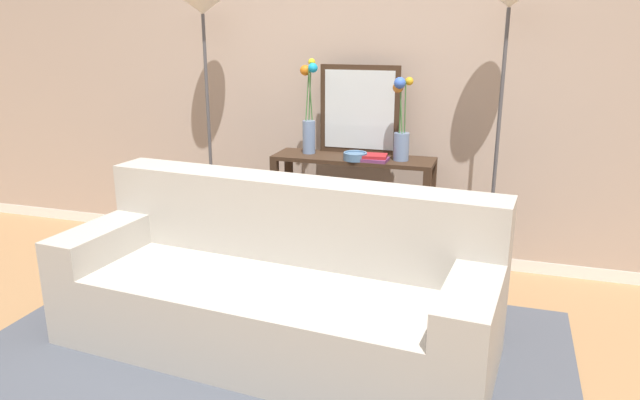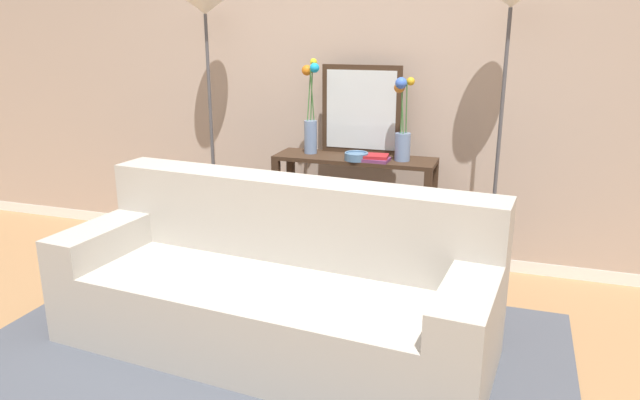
{
  "view_description": "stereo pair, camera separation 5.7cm",
  "coord_description": "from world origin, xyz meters",
  "px_view_note": "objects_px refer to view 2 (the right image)",
  "views": [
    {
      "loc": [
        1.04,
        -2.11,
        1.69
      ],
      "look_at": [
        -0.0,
        1.16,
        0.68
      ],
      "focal_mm": 33.2,
      "sensor_mm": 36.0,
      "label": 1
    },
    {
      "loc": [
        1.09,
        -2.09,
        1.69
      ],
      "look_at": [
        -0.0,
        1.16,
        0.68
      ],
      "focal_mm": 33.2,
      "sensor_mm": 36.0,
      "label": 2
    }
  ],
  "objects_px": {
    "couch": "(276,291)",
    "floor_lamp_left": "(208,58)",
    "vase_tall_flowers": "(311,117)",
    "vase_short_flowers": "(402,127)",
    "book_stack": "(376,158)",
    "floor_lamp_right": "(506,61)",
    "fruit_bowl": "(356,156)",
    "book_row_under_console": "(312,256)",
    "wall_mirror": "(361,110)",
    "console_table": "(354,195)"
  },
  "relations": [
    {
      "from": "console_table",
      "to": "floor_lamp_right",
      "type": "bearing_deg",
      "value": -1.08
    },
    {
      "from": "vase_short_flowers",
      "to": "book_row_under_console",
      "type": "xyz_separation_m",
      "value": [
        -0.64,
        0.02,
        -1.0
      ]
    },
    {
      "from": "vase_tall_flowers",
      "to": "couch",
      "type": "bearing_deg",
      "value": -79.59
    },
    {
      "from": "vase_short_flowers",
      "to": "book_stack",
      "type": "height_order",
      "value": "vase_short_flowers"
    },
    {
      "from": "couch",
      "to": "vase_tall_flowers",
      "type": "xyz_separation_m",
      "value": [
        -0.22,
        1.19,
        0.77
      ]
    },
    {
      "from": "floor_lamp_right",
      "to": "book_stack",
      "type": "xyz_separation_m",
      "value": [
        -0.78,
        -0.07,
        -0.65
      ]
    },
    {
      "from": "couch",
      "to": "vase_short_flowers",
      "type": "xyz_separation_m",
      "value": [
        0.44,
        1.15,
        0.74
      ]
    },
    {
      "from": "console_table",
      "to": "floor_lamp_right",
      "type": "xyz_separation_m",
      "value": [
        0.94,
        -0.02,
        0.94
      ]
    },
    {
      "from": "vase_tall_flowers",
      "to": "console_table",
      "type": "bearing_deg",
      "value": -4.51
    },
    {
      "from": "console_table",
      "to": "floor_lamp_left",
      "type": "distance_m",
      "value": 1.43
    },
    {
      "from": "floor_lamp_right",
      "to": "wall_mirror",
      "type": "relative_size",
      "value": 3.09
    },
    {
      "from": "vase_tall_flowers",
      "to": "floor_lamp_left",
      "type": "bearing_deg",
      "value": -176.7
    },
    {
      "from": "vase_tall_flowers",
      "to": "wall_mirror",
      "type": "bearing_deg",
      "value": 17.97
    },
    {
      "from": "wall_mirror",
      "to": "book_stack",
      "type": "bearing_deg",
      "value": -52.99
    },
    {
      "from": "floor_lamp_left",
      "to": "vase_short_flowers",
      "type": "distance_m",
      "value": 1.48
    },
    {
      "from": "floor_lamp_right",
      "to": "vase_short_flowers",
      "type": "xyz_separation_m",
      "value": [
        -0.62,
        0.0,
        -0.44
      ]
    },
    {
      "from": "couch",
      "to": "floor_lamp_right",
      "type": "bearing_deg",
      "value": 47.28
    },
    {
      "from": "book_row_under_console",
      "to": "floor_lamp_right",
      "type": "bearing_deg",
      "value": -0.81
    },
    {
      "from": "couch",
      "to": "floor_lamp_left",
      "type": "relative_size",
      "value": 1.27
    },
    {
      "from": "vase_tall_flowers",
      "to": "book_stack",
      "type": "height_order",
      "value": "vase_tall_flowers"
    },
    {
      "from": "console_table",
      "to": "wall_mirror",
      "type": "distance_m",
      "value": 0.59
    },
    {
      "from": "console_table",
      "to": "vase_tall_flowers",
      "type": "height_order",
      "value": "vase_tall_flowers"
    },
    {
      "from": "vase_tall_flowers",
      "to": "floor_lamp_right",
      "type": "bearing_deg",
      "value": -1.97
    },
    {
      "from": "couch",
      "to": "vase_tall_flowers",
      "type": "height_order",
      "value": "vase_tall_flowers"
    },
    {
      "from": "book_stack",
      "to": "book_row_under_console",
      "type": "bearing_deg",
      "value": 170.14
    },
    {
      "from": "vase_tall_flowers",
      "to": "book_stack",
      "type": "bearing_deg",
      "value": -12.4
    },
    {
      "from": "floor_lamp_left",
      "to": "book_stack",
      "type": "height_order",
      "value": "floor_lamp_left"
    },
    {
      "from": "couch",
      "to": "floor_lamp_right",
      "type": "relative_size",
      "value": 1.26
    },
    {
      "from": "floor_lamp_left",
      "to": "console_table",
      "type": "bearing_deg",
      "value": 0.93
    },
    {
      "from": "floor_lamp_left",
      "to": "vase_short_flowers",
      "type": "relative_size",
      "value": 3.39
    },
    {
      "from": "book_stack",
      "to": "vase_short_flowers",
      "type": "bearing_deg",
      "value": 23.3
    },
    {
      "from": "floor_lamp_right",
      "to": "wall_mirror",
      "type": "bearing_deg",
      "value": 170.8
    },
    {
      "from": "wall_mirror",
      "to": "book_stack",
      "type": "distance_m",
      "value": 0.4
    },
    {
      "from": "floor_lamp_right",
      "to": "couch",
      "type": "bearing_deg",
      "value": -132.72
    },
    {
      "from": "book_stack",
      "to": "floor_lamp_right",
      "type": "bearing_deg",
      "value": 4.84
    },
    {
      "from": "couch",
      "to": "vase_short_flowers",
      "type": "height_order",
      "value": "vase_short_flowers"
    },
    {
      "from": "vase_tall_flowers",
      "to": "vase_short_flowers",
      "type": "bearing_deg",
      "value": -3.61
    },
    {
      "from": "vase_tall_flowers",
      "to": "vase_short_flowers",
      "type": "distance_m",
      "value": 0.66
    },
    {
      "from": "couch",
      "to": "vase_tall_flowers",
      "type": "distance_m",
      "value": 1.43
    },
    {
      "from": "wall_mirror",
      "to": "vase_tall_flowers",
      "type": "height_order",
      "value": "vase_tall_flowers"
    },
    {
      "from": "couch",
      "to": "vase_short_flowers",
      "type": "bearing_deg",
      "value": 69.06
    },
    {
      "from": "vase_tall_flowers",
      "to": "vase_short_flowers",
      "type": "height_order",
      "value": "vase_tall_flowers"
    },
    {
      "from": "couch",
      "to": "book_row_under_console",
      "type": "relative_size",
      "value": 8.28
    },
    {
      "from": "floor_lamp_right",
      "to": "wall_mirror",
      "type": "xyz_separation_m",
      "value": [
        -0.94,
        0.15,
        -0.36
      ]
    },
    {
      "from": "vase_tall_flowers",
      "to": "vase_short_flowers",
      "type": "relative_size",
      "value": 1.19
    },
    {
      "from": "vase_short_flowers",
      "to": "book_row_under_console",
      "type": "height_order",
      "value": "vase_short_flowers"
    },
    {
      "from": "couch",
      "to": "floor_lamp_right",
      "type": "height_order",
      "value": "floor_lamp_right"
    },
    {
      "from": "couch",
      "to": "floor_lamp_right",
      "type": "xyz_separation_m",
      "value": [
        1.06,
        1.14,
        1.18
      ]
    },
    {
      "from": "vase_short_flowers",
      "to": "book_stack",
      "type": "xyz_separation_m",
      "value": [
        -0.16,
        -0.07,
        -0.21
      ]
    },
    {
      "from": "floor_lamp_right",
      "to": "fruit_bowl",
      "type": "distance_m",
      "value": 1.11
    }
  ]
}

